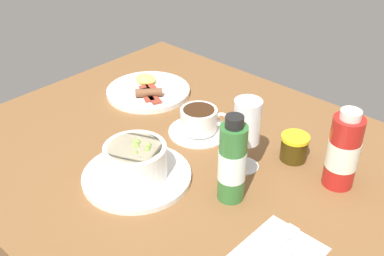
{
  "coord_description": "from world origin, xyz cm",
  "views": [
    {
      "loc": [
        54.33,
        -61.81,
        60.13
      ],
      "look_at": [
        -3.03,
        0.65,
        6.59
      ],
      "focal_mm": 43.94,
      "sensor_mm": 36.0,
      "label": 1
    }
  ],
  "objects_px": {
    "porridge_bowl": "(136,165)",
    "wine_glass": "(247,125)",
    "breakfast_plate": "(148,90)",
    "jam_jar": "(294,147)",
    "sauce_bottle_green": "(232,162)",
    "sauce_bottle_red": "(343,151)",
    "coffee_cup": "(199,122)"
  },
  "relations": [
    {
      "from": "sauce_bottle_red",
      "to": "breakfast_plate",
      "type": "height_order",
      "value": "sauce_bottle_red"
    },
    {
      "from": "sauce_bottle_green",
      "to": "breakfast_plate",
      "type": "relative_size",
      "value": 0.81
    },
    {
      "from": "coffee_cup",
      "to": "sauce_bottle_red",
      "type": "bearing_deg",
      "value": 8.08
    },
    {
      "from": "wine_glass",
      "to": "sauce_bottle_red",
      "type": "xyz_separation_m",
      "value": [
        0.17,
        0.08,
        -0.03
      ]
    },
    {
      "from": "porridge_bowl",
      "to": "wine_glass",
      "type": "relative_size",
      "value": 1.41
    },
    {
      "from": "porridge_bowl",
      "to": "sauce_bottle_green",
      "type": "relative_size",
      "value": 1.23
    },
    {
      "from": "jam_jar",
      "to": "breakfast_plate",
      "type": "bearing_deg",
      "value": -179.04
    },
    {
      "from": "porridge_bowl",
      "to": "jam_jar",
      "type": "bearing_deg",
      "value": 54.35
    },
    {
      "from": "coffee_cup",
      "to": "wine_glass",
      "type": "distance_m",
      "value": 0.18
    },
    {
      "from": "porridge_bowl",
      "to": "wine_glass",
      "type": "bearing_deg",
      "value": 53.1
    },
    {
      "from": "jam_jar",
      "to": "breakfast_plate",
      "type": "xyz_separation_m",
      "value": [
        -0.45,
        -0.01,
        -0.02
      ]
    },
    {
      "from": "sauce_bottle_green",
      "to": "breakfast_plate",
      "type": "xyz_separation_m",
      "value": [
        -0.43,
        0.18,
        -0.07
      ]
    },
    {
      "from": "wine_glass",
      "to": "jam_jar",
      "type": "xyz_separation_m",
      "value": [
        0.06,
        0.09,
        -0.07
      ]
    },
    {
      "from": "sauce_bottle_red",
      "to": "breakfast_plate",
      "type": "xyz_separation_m",
      "value": [
        -0.56,
        0.0,
        -0.07
      ]
    },
    {
      "from": "wine_glass",
      "to": "breakfast_plate",
      "type": "relative_size",
      "value": 0.71
    },
    {
      "from": "wine_glass",
      "to": "jam_jar",
      "type": "bearing_deg",
      "value": 56.86
    },
    {
      "from": "porridge_bowl",
      "to": "jam_jar",
      "type": "distance_m",
      "value": 0.34
    },
    {
      "from": "sauce_bottle_green",
      "to": "breakfast_plate",
      "type": "height_order",
      "value": "sauce_bottle_green"
    },
    {
      "from": "wine_glass",
      "to": "breakfast_plate",
      "type": "distance_m",
      "value": 0.41
    },
    {
      "from": "sauce_bottle_green",
      "to": "sauce_bottle_red",
      "type": "bearing_deg",
      "value": 53.4
    },
    {
      "from": "breakfast_plate",
      "to": "sauce_bottle_red",
      "type": "bearing_deg",
      "value": -0.46
    },
    {
      "from": "jam_jar",
      "to": "wine_glass",
      "type": "bearing_deg",
      "value": -123.14
    },
    {
      "from": "coffee_cup",
      "to": "breakfast_plate",
      "type": "distance_m",
      "value": 0.24
    },
    {
      "from": "coffee_cup",
      "to": "jam_jar",
      "type": "distance_m",
      "value": 0.23
    },
    {
      "from": "sauce_bottle_red",
      "to": "breakfast_plate",
      "type": "distance_m",
      "value": 0.57
    },
    {
      "from": "breakfast_plate",
      "to": "coffee_cup",
      "type": "bearing_deg",
      "value": -12.59
    },
    {
      "from": "breakfast_plate",
      "to": "sauce_bottle_green",
      "type": "bearing_deg",
      "value": -23.03
    },
    {
      "from": "sauce_bottle_red",
      "to": "sauce_bottle_green",
      "type": "bearing_deg",
      "value": -126.6
    },
    {
      "from": "porridge_bowl",
      "to": "coffee_cup",
      "type": "distance_m",
      "value": 0.22
    },
    {
      "from": "wine_glass",
      "to": "sauce_bottle_green",
      "type": "bearing_deg",
      "value": -67.45
    },
    {
      "from": "wine_glass",
      "to": "jam_jar",
      "type": "relative_size",
      "value": 2.62
    },
    {
      "from": "coffee_cup",
      "to": "jam_jar",
      "type": "bearing_deg",
      "value": 15.02
    }
  ]
}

